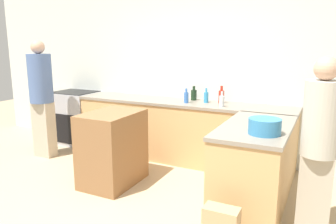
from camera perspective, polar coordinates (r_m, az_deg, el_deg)
The scene contains 14 objects.
ground_plane at distance 3.60m, azimuth -10.62°, elevation -17.22°, with size 14.00×14.00×0.00m, color tan.
wall_back at distance 5.08m, azimuth 3.87°, elevation 7.48°, with size 8.00×0.06×2.70m.
counter_back at distance 4.93m, azimuth 2.21°, elevation -3.26°, with size 3.29×0.65×0.90m.
counter_peninsula at distance 3.67m, azimuth 14.84°, elevation -9.07°, with size 0.69×1.35×0.90m.
range_oven at distance 6.02m, azimuth -15.70°, elevation -0.89°, with size 0.75×0.63×0.91m.
island_table at distance 4.16m, azimuth -9.62°, elevation -6.26°, with size 0.57×0.80×0.91m.
mixing_bowl at distance 3.20m, azimuth 16.48°, elevation -2.40°, with size 0.30×0.30×0.15m.
hot_sauce_bottle at distance 4.72m, azimuth 9.28°, elevation 2.71°, with size 0.08×0.08×0.25m.
vinegar_bottle_clear at distance 4.43m, azimuth 9.36°, elevation 1.93°, with size 0.07×0.07×0.21m.
wine_bottle_dark at distance 4.92m, azimuth 4.51°, elevation 3.05°, with size 0.09×0.09×0.21m.
water_bottle_blue at distance 4.69m, azimuth 3.19°, elevation 2.60°, with size 0.07×0.07×0.21m.
dish_soap_bottle at distance 4.73m, azimuth 6.66°, elevation 2.62°, with size 0.07×0.07×0.21m.
person_by_range at distance 5.34m, azimuth -21.16°, elevation 2.79°, with size 0.35×0.35×1.78m.
person_at_peninsula at distance 3.12m, azimuth 24.83°, elevation -4.95°, with size 0.31×0.31×1.63m.
Camera 1 is at (1.93, -2.49, 1.74)m, focal length 35.00 mm.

